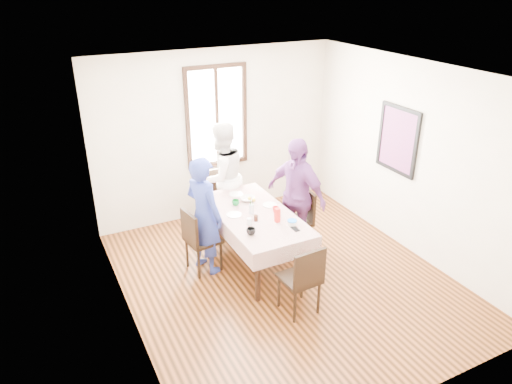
# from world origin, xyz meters

# --- Properties ---
(ground) EXTENTS (4.50, 4.50, 0.00)m
(ground) POSITION_xyz_m (0.00, 0.00, 0.00)
(ground) COLOR black
(ground) RESTS_ON ground
(back_wall) EXTENTS (4.00, 0.00, 4.00)m
(back_wall) POSITION_xyz_m (0.00, 2.25, 1.35)
(back_wall) COLOR beige
(back_wall) RESTS_ON ground
(right_wall) EXTENTS (0.00, 4.50, 4.50)m
(right_wall) POSITION_xyz_m (2.00, 0.00, 1.35)
(right_wall) COLOR beige
(right_wall) RESTS_ON ground
(window_frame) EXTENTS (1.02, 0.06, 1.62)m
(window_frame) POSITION_xyz_m (0.00, 2.23, 1.65)
(window_frame) COLOR black
(window_frame) RESTS_ON back_wall
(window_pane) EXTENTS (0.90, 0.02, 1.50)m
(window_pane) POSITION_xyz_m (0.00, 2.24, 1.65)
(window_pane) COLOR white
(window_pane) RESTS_ON back_wall
(art_poster) EXTENTS (0.04, 0.76, 0.96)m
(art_poster) POSITION_xyz_m (1.98, 0.30, 1.55)
(art_poster) COLOR red
(art_poster) RESTS_ON right_wall
(dining_table) EXTENTS (0.83, 1.71, 0.75)m
(dining_table) POSITION_xyz_m (-0.18, 0.55, 0.38)
(dining_table) COLOR black
(dining_table) RESTS_ON ground
(tablecloth) EXTENTS (0.95, 1.83, 0.01)m
(tablecloth) POSITION_xyz_m (-0.18, 0.55, 0.76)
(tablecloth) COLOR #520A09
(tablecloth) RESTS_ON dining_table
(chair_left) EXTENTS (0.47, 0.47, 0.91)m
(chair_left) POSITION_xyz_m (-0.87, 0.71, 0.46)
(chair_left) COLOR black
(chair_left) RESTS_ON ground
(chair_right) EXTENTS (0.47, 0.47, 0.91)m
(chair_right) POSITION_xyz_m (0.51, 0.60, 0.46)
(chair_right) COLOR black
(chair_right) RESTS_ON ground
(chair_far) EXTENTS (0.43, 0.43, 0.91)m
(chair_far) POSITION_xyz_m (-0.18, 1.73, 0.46)
(chair_far) COLOR black
(chair_far) RESTS_ON ground
(chair_near) EXTENTS (0.44, 0.44, 0.91)m
(chair_near) POSITION_xyz_m (-0.18, -0.63, 0.46)
(chair_near) COLOR black
(chair_near) RESTS_ON ground
(person_left) EXTENTS (0.58, 0.70, 1.63)m
(person_left) POSITION_xyz_m (-0.85, 0.71, 0.81)
(person_left) COLOR navy
(person_left) RESTS_ON ground
(person_far) EXTENTS (0.98, 0.84, 1.73)m
(person_far) POSITION_xyz_m (-0.18, 1.70, 0.86)
(person_far) COLOR white
(person_far) RESTS_ON ground
(person_right) EXTENTS (0.73, 1.08, 1.70)m
(person_right) POSITION_xyz_m (0.49, 0.60, 0.85)
(person_right) COLOR #72397D
(person_right) RESTS_ON ground
(mug_black) EXTENTS (0.14, 0.14, 0.09)m
(mug_black) POSITION_xyz_m (-0.47, 0.06, 0.81)
(mug_black) COLOR black
(mug_black) RESTS_ON tablecloth
(mug_flag) EXTENTS (0.10, 0.10, 0.08)m
(mug_flag) POSITION_xyz_m (0.09, 0.45, 0.80)
(mug_flag) COLOR red
(mug_flag) RESTS_ON tablecloth
(mug_green) EXTENTS (0.12, 0.12, 0.08)m
(mug_green) POSITION_xyz_m (-0.30, 0.89, 0.80)
(mug_green) COLOR #0C7226
(mug_green) RESTS_ON tablecloth
(serving_bowl) EXTENTS (0.26, 0.26, 0.05)m
(serving_bowl) POSITION_xyz_m (-0.09, 0.94, 0.79)
(serving_bowl) COLOR white
(serving_bowl) RESTS_ON tablecloth
(juice_carton) EXTENTS (0.06, 0.06, 0.19)m
(juice_carton) POSITION_xyz_m (-0.02, 0.20, 0.86)
(juice_carton) COLOR red
(juice_carton) RESTS_ON tablecloth
(butter_tub) EXTENTS (0.11, 0.11, 0.06)m
(butter_tub) POSITION_xyz_m (0.11, 0.04, 0.79)
(butter_tub) COLOR white
(butter_tub) RESTS_ON tablecloth
(jam_jar) EXTENTS (0.06, 0.06, 0.08)m
(jam_jar) POSITION_xyz_m (-0.26, 0.35, 0.80)
(jam_jar) COLOR black
(jam_jar) RESTS_ON tablecloth
(drinking_glass) EXTENTS (0.06, 0.06, 0.09)m
(drinking_glass) POSITION_xyz_m (-0.38, 0.30, 0.81)
(drinking_glass) COLOR silver
(drinking_glass) RESTS_ON tablecloth
(smartphone) EXTENTS (0.07, 0.14, 0.01)m
(smartphone) POSITION_xyz_m (0.09, -0.07, 0.77)
(smartphone) COLOR black
(smartphone) RESTS_ON tablecloth
(flower_vase) EXTENTS (0.07, 0.07, 0.14)m
(flower_vase) POSITION_xyz_m (-0.22, 0.56, 0.83)
(flower_vase) COLOR silver
(flower_vase) RESTS_ON tablecloth
(plate_left) EXTENTS (0.20, 0.20, 0.01)m
(plate_left) POSITION_xyz_m (-0.45, 0.63, 0.77)
(plate_left) COLOR white
(plate_left) RESTS_ON tablecloth
(plate_right) EXTENTS (0.20, 0.20, 0.01)m
(plate_right) POSITION_xyz_m (0.12, 0.67, 0.77)
(plate_right) COLOR white
(plate_right) RESTS_ON tablecloth
(plate_far) EXTENTS (0.20, 0.20, 0.01)m
(plate_far) POSITION_xyz_m (-0.15, 1.20, 0.77)
(plate_far) COLOR white
(plate_far) RESTS_ON tablecloth
(butter_lid) EXTENTS (0.12, 0.12, 0.01)m
(butter_lid) POSITION_xyz_m (0.11, 0.04, 0.83)
(butter_lid) COLOR blue
(butter_lid) RESTS_ON butter_tub
(flower_bunch) EXTENTS (0.09, 0.09, 0.10)m
(flower_bunch) POSITION_xyz_m (-0.22, 0.56, 0.95)
(flower_bunch) COLOR yellow
(flower_bunch) RESTS_ON flower_vase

